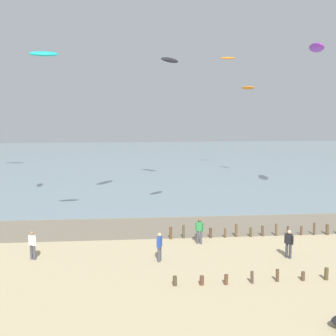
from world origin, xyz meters
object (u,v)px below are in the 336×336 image
at_px(kite_aloft_4, 317,48).
at_px(kite_aloft_6, 248,88).
at_px(person_nearest_camera, 32,244).
at_px(person_far_down_beach, 289,243).
at_px(person_mid_beach, 199,230).
at_px(person_right_flank, 159,246).
at_px(kite_aloft_0, 44,54).
at_px(kite_aloft_5, 228,58).
at_px(kite_aloft_1, 170,60).

relative_size(kite_aloft_4, kite_aloft_6, 1.78).
height_order(person_nearest_camera, person_far_down_beach, same).
relative_size(person_nearest_camera, person_mid_beach, 1.00).
relative_size(person_nearest_camera, kite_aloft_4, 0.48).
relative_size(person_mid_beach, person_far_down_beach, 1.00).
height_order(person_right_flank, kite_aloft_0, kite_aloft_0).
bearing_deg(kite_aloft_6, person_far_down_beach, -42.19).
height_order(person_far_down_beach, kite_aloft_6, kite_aloft_6).
relative_size(kite_aloft_0, kite_aloft_5, 0.96).
xyz_separation_m(person_mid_beach, person_far_down_beach, (4.85, -2.97, 0.00)).
relative_size(kite_aloft_5, kite_aloft_6, 0.95).
distance_m(person_nearest_camera, kite_aloft_1, 15.88).
height_order(person_right_flank, kite_aloft_5, kite_aloft_5).
bearing_deg(kite_aloft_6, kite_aloft_5, 165.19).
height_order(person_right_flank, kite_aloft_4, kite_aloft_4).
relative_size(person_right_flank, kite_aloft_6, 0.85).
xyz_separation_m(person_nearest_camera, kite_aloft_1, (8.67, 7.01, 11.31)).
height_order(person_nearest_camera, kite_aloft_5, kite_aloft_5).
bearing_deg(person_far_down_beach, person_right_flank, 179.18).
distance_m(person_far_down_beach, kite_aloft_4, 21.06).
height_order(kite_aloft_1, kite_aloft_5, kite_aloft_5).
xyz_separation_m(person_far_down_beach, kite_aloft_6, (4.64, 26.26, 10.16)).
xyz_separation_m(person_mid_beach, kite_aloft_0, (-9.91, 2.36, 11.33)).
bearing_deg(kite_aloft_1, kite_aloft_5, -161.87).
bearing_deg(kite_aloft_4, person_right_flank, 144.19).
bearing_deg(person_mid_beach, kite_aloft_5, 73.96).
height_order(kite_aloft_1, kite_aloft_6, kite_aloft_1).
distance_m(person_nearest_camera, person_right_flank, 7.43).
distance_m(person_nearest_camera, kite_aloft_6, 33.55).
height_order(person_mid_beach, person_far_down_beach, same).
height_order(kite_aloft_0, kite_aloft_1, kite_aloft_1).
xyz_separation_m(person_nearest_camera, person_right_flank, (7.37, -0.92, 0.00)).
distance_m(person_right_flank, kite_aloft_0, 14.37).
distance_m(kite_aloft_0, kite_aloft_4, 24.23).
relative_size(person_right_flank, kite_aloft_4, 0.48).
relative_size(person_nearest_camera, kite_aloft_1, 0.86).
bearing_deg(person_mid_beach, kite_aloft_1, 106.34).
distance_m(kite_aloft_0, kite_aloft_1, 8.85).
bearing_deg(person_mid_beach, kite_aloft_6, 67.84).
height_order(person_mid_beach, kite_aloft_0, kite_aloft_0).
xyz_separation_m(person_right_flank, kite_aloft_6, (12.28, 26.15, 10.16)).
distance_m(person_mid_beach, kite_aloft_1, 12.48).
bearing_deg(kite_aloft_6, kite_aloft_1, -63.23).
xyz_separation_m(kite_aloft_0, kite_aloft_5, (17.95, 25.58, 2.77)).
bearing_deg(person_nearest_camera, person_far_down_beach, -3.93).
bearing_deg(person_mid_beach, kite_aloft_0, 166.59).
xyz_separation_m(kite_aloft_5, kite_aloft_6, (1.45, -4.65, -3.95)).
distance_m(person_far_down_beach, kite_aloft_0, 19.35).
bearing_deg(person_mid_beach, person_nearest_camera, -169.21).
distance_m(kite_aloft_1, kite_aloft_5, 24.93).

